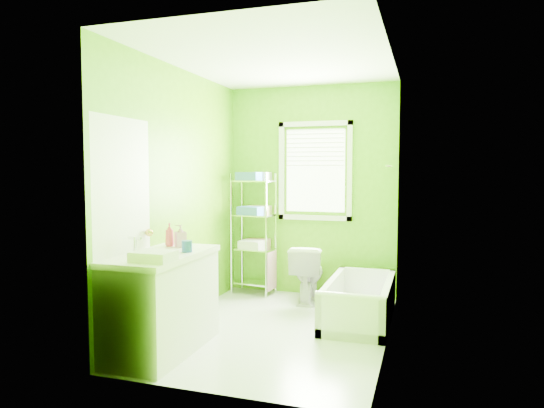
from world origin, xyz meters
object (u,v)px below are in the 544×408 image
(toilet, at_px, (308,273))
(vanity, at_px, (162,299))
(wire_shelf_unit, at_px, (255,220))
(bathtub, at_px, (359,307))

(toilet, bearing_deg, vanity, 61.73)
(vanity, relative_size, wire_shelf_unit, 0.74)
(bathtub, relative_size, wire_shelf_unit, 0.90)
(wire_shelf_unit, bearing_deg, toilet, -12.32)
(vanity, bearing_deg, wire_shelf_unit, 87.48)
(toilet, xyz_separation_m, wire_shelf_unit, (-0.72, 0.16, 0.60))
(toilet, relative_size, vanity, 0.60)
(bathtub, xyz_separation_m, vanity, (-1.50, -1.37, 0.31))
(vanity, height_order, wire_shelf_unit, wire_shelf_unit)
(toilet, distance_m, wire_shelf_unit, 0.95)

